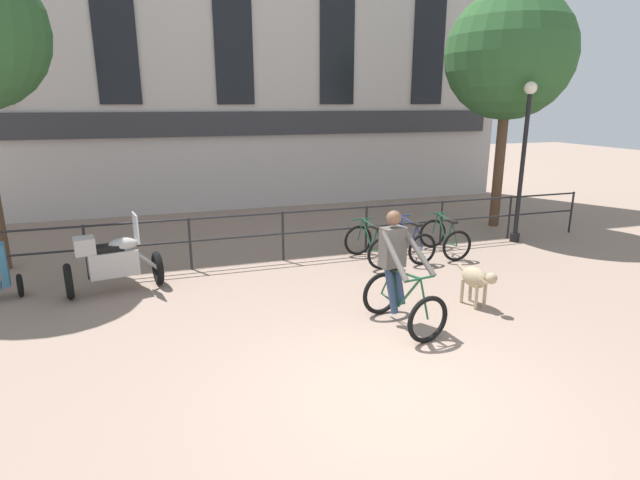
{
  "coord_description": "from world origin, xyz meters",
  "views": [
    {
      "loc": [
        -2.38,
        -4.54,
        3.19
      ],
      "look_at": [
        0.05,
        2.86,
        1.05
      ],
      "focal_mm": 28.0,
      "sensor_mm": 36.0,
      "label": 1
    }
  ],
  "objects_px": {
    "parked_bicycle_near_lamp": "(370,245)",
    "parked_bicycle_mid_left": "(408,242)",
    "cyclist_with_bike": "(399,275)",
    "street_lamp": "(524,154)",
    "parked_motorcycle": "(112,261)",
    "parked_bicycle_mid_right": "(444,238)",
    "dog": "(477,279)"
  },
  "relations": [
    {
      "from": "parked_bicycle_mid_left",
      "to": "street_lamp",
      "type": "relative_size",
      "value": 0.32
    },
    {
      "from": "parked_motorcycle",
      "to": "parked_bicycle_mid_right",
      "type": "distance_m",
      "value": 6.68
    },
    {
      "from": "cyclist_with_bike",
      "to": "parked_bicycle_mid_right",
      "type": "distance_m",
      "value": 3.91
    },
    {
      "from": "cyclist_with_bike",
      "to": "parked_bicycle_mid_right",
      "type": "relative_size",
      "value": 1.5
    },
    {
      "from": "parked_motorcycle",
      "to": "parked_bicycle_mid_right",
      "type": "xyz_separation_m",
      "value": [
        6.68,
        0.18,
        -0.2
      ]
    },
    {
      "from": "dog",
      "to": "street_lamp",
      "type": "bearing_deg",
      "value": 34.01
    },
    {
      "from": "cyclist_with_bike",
      "to": "parked_bicycle_near_lamp",
      "type": "distance_m",
      "value": 3.05
    },
    {
      "from": "dog",
      "to": "parked_bicycle_near_lamp",
      "type": "bearing_deg",
      "value": 94.99
    },
    {
      "from": "street_lamp",
      "to": "cyclist_with_bike",
      "type": "bearing_deg",
      "value": -145.34
    },
    {
      "from": "parked_bicycle_mid_right",
      "to": "street_lamp",
      "type": "height_order",
      "value": "street_lamp"
    },
    {
      "from": "cyclist_with_bike",
      "to": "parked_motorcycle",
      "type": "bearing_deg",
      "value": 136.34
    },
    {
      "from": "parked_bicycle_mid_right",
      "to": "street_lamp",
      "type": "distance_m",
      "value": 2.8
    },
    {
      "from": "dog",
      "to": "parked_bicycle_near_lamp",
      "type": "distance_m",
      "value": 2.77
    },
    {
      "from": "dog",
      "to": "parked_bicycle_mid_right",
      "type": "bearing_deg",
      "value": 58.83
    },
    {
      "from": "dog",
      "to": "street_lamp",
      "type": "distance_m",
      "value": 4.75
    },
    {
      "from": "dog",
      "to": "parked_bicycle_near_lamp",
      "type": "height_order",
      "value": "parked_bicycle_near_lamp"
    },
    {
      "from": "parked_motorcycle",
      "to": "street_lamp",
      "type": "distance_m",
      "value": 9.0
    },
    {
      "from": "cyclist_with_bike",
      "to": "parked_bicycle_mid_left",
      "type": "xyz_separation_m",
      "value": [
        1.71,
        2.9,
        -0.41
      ]
    },
    {
      "from": "dog",
      "to": "cyclist_with_bike",
      "type": "bearing_deg",
      "value": 178.84
    },
    {
      "from": "cyclist_with_bike",
      "to": "street_lamp",
      "type": "bearing_deg",
      "value": 24.66
    },
    {
      "from": "dog",
      "to": "parked_bicycle_near_lamp",
      "type": "relative_size",
      "value": 0.75
    },
    {
      "from": "cyclist_with_bike",
      "to": "parked_bicycle_mid_right",
      "type": "height_order",
      "value": "cyclist_with_bike"
    },
    {
      "from": "parked_bicycle_mid_left",
      "to": "street_lamp",
      "type": "bearing_deg",
      "value": -178.15
    },
    {
      "from": "cyclist_with_bike",
      "to": "dog",
      "type": "distance_m",
      "value": 1.56
    },
    {
      "from": "parked_bicycle_mid_right",
      "to": "parked_motorcycle",
      "type": "bearing_deg",
      "value": 3.88
    },
    {
      "from": "cyclist_with_bike",
      "to": "parked_motorcycle",
      "type": "height_order",
      "value": "cyclist_with_bike"
    },
    {
      "from": "parked_bicycle_near_lamp",
      "to": "street_lamp",
      "type": "xyz_separation_m",
      "value": [
        3.94,
        0.39,
        1.71
      ]
    },
    {
      "from": "parked_motorcycle",
      "to": "parked_bicycle_mid_left",
      "type": "height_order",
      "value": "parked_motorcycle"
    },
    {
      "from": "parked_bicycle_near_lamp",
      "to": "parked_bicycle_mid_left",
      "type": "bearing_deg",
      "value": 175.33
    },
    {
      "from": "dog",
      "to": "parked_motorcycle",
      "type": "distance_m",
      "value": 6.14
    },
    {
      "from": "dog",
      "to": "parked_bicycle_near_lamp",
      "type": "xyz_separation_m",
      "value": [
        -0.69,
        2.69,
        -0.11
      ]
    },
    {
      "from": "parked_motorcycle",
      "to": "parked_bicycle_mid_right",
      "type": "height_order",
      "value": "parked_motorcycle"
    }
  ]
}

